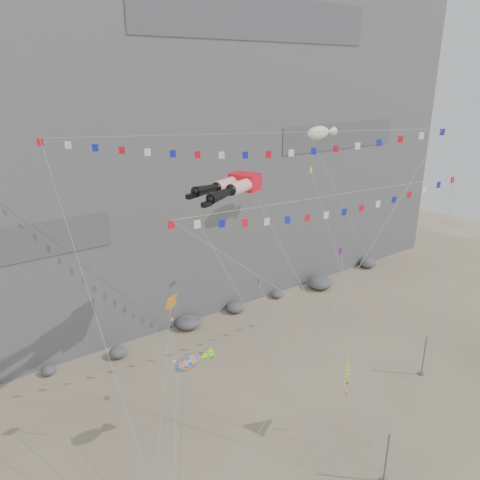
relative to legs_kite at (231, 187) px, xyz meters
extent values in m
plane|color=tan|center=(1.40, -6.81, -17.13)|extent=(120.00, 120.00, 0.00)
cube|color=slate|center=(1.40, 25.19, 7.87)|extent=(80.00, 28.00, 50.00)
cylinder|color=slate|center=(2.10, -14.28, -15.20)|extent=(0.12, 0.12, 3.85)
cylinder|color=slate|center=(14.18, -8.77, -15.23)|extent=(0.12, 0.12, 3.79)
cube|color=red|center=(1.82, 0.76, 0.01)|extent=(2.25, 2.57, 1.27)
cylinder|color=#FFB49F|center=(0.35, -0.52, 0.01)|extent=(2.34, 1.68, 0.93)
sphere|color=black|center=(-0.65, -0.93, 0.01)|extent=(0.86, 0.86, 0.86)
cone|color=black|center=(-1.82, -1.41, -0.06)|extent=(2.66, 1.69, 0.87)
cube|color=black|center=(-3.40, -2.06, -0.35)|extent=(0.91, 0.66, 0.31)
cylinder|color=#FFB49F|center=(-0.13, 0.65, 0.01)|extent=(2.34, 1.68, 0.93)
sphere|color=black|center=(-1.13, 0.24, 0.01)|extent=(0.86, 0.86, 0.86)
cone|color=black|center=(-2.30, -0.24, 0.14)|extent=(2.68, 1.70, 0.94)
cube|color=black|center=(-3.87, -0.88, 0.04)|extent=(0.91, 0.66, 0.31)
cylinder|color=gray|center=(2.21, -7.48, -8.53)|extent=(0.03, 0.03, 23.76)
cylinder|color=gray|center=(-4.10, -5.10, -6.78)|extent=(0.03, 0.03, 28.62)
cylinder|color=gray|center=(10.08, -7.05, -8.91)|extent=(0.03, 0.03, 18.55)
cube|color=slate|center=(13.40, -9.92, -17.08)|extent=(0.16, 0.16, 0.10)
cylinder|color=gray|center=(-9.93, -7.09, -11.33)|extent=(0.03, 0.03, 13.89)
cylinder|color=gray|center=(-9.22, -8.09, -13.56)|extent=(0.03, 0.03, 11.24)
cylinder|color=gray|center=(2.89, -11.78, -14.37)|extent=(0.03, 0.03, 6.58)
cube|color=slate|center=(2.77, -13.64, -17.08)|extent=(0.16, 0.16, 0.10)
cylinder|color=gray|center=(13.39, -2.51, -7.25)|extent=(0.03, 0.03, 24.35)
cube|color=slate|center=(13.58, -9.70, -17.08)|extent=(0.16, 0.16, 0.10)
cylinder|color=gray|center=(-1.25, -5.75, -9.58)|extent=(0.03, 0.03, 19.39)
cube|color=slate|center=(0.33, -11.69, -17.08)|extent=(0.16, 0.16, 0.10)
cylinder|color=gray|center=(6.52, -7.48, -11.60)|extent=(0.03, 0.03, 14.84)
cube|color=slate|center=(4.15, -11.90, -17.08)|extent=(0.16, 0.16, 0.10)
cylinder|color=gray|center=(-0.17, -8.60, -11.54)|extent=(0.03, 0.03, 14.16)
cylinder|color=gray|center=(7.15, -5.87, -8.66)|extent=(0.03, 0.03, 23.99)
cube|color=slate|center=(4.21, -13.88, -17.08)|extent=(0.16, 0.16, 0.10)
camera|label=1|loc=(-19.01, -27.93, 7.84)|focal=35.00mm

